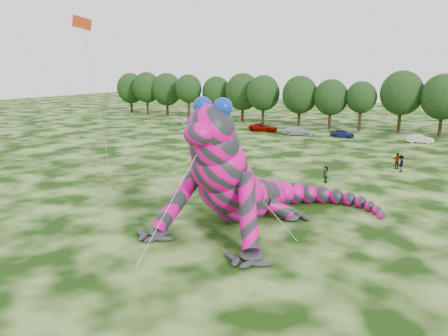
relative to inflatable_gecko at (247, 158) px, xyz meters
name	(u,v)px	position (x,y,z in m)	size (l,w,h in m)	color
ground	(123,235)	(-5.72, -7.17, -4.72)	(240.00, 240.00, 0.00)	#16330A
inflatable_gecko	(247,158)	(0.00, 0.00, 0.00)	(15.91, 18.89, 9.45)	#D30378
flying_kite	(85,37)	(-12.48, -3.30, 8.73)	(3.20, 5.04, 15.47)	#D4431A
tree_0	(131,93)	(-60.28, 52.07, 0.03)	(6.91, 6.22, 9.51)	black
tree_1	(147,93)	(-54.08, 50.89, 0.18)	(6.74, 6.07, 9.81)	black
tree_2	(167,94)	(-48.74, 51.60, 0.10)	(7.04, 6.34, 9.64)	black
tree_3	(189,96)	(-41.44, 49.90, 0.00)	(5.81, 5.23, 9.44)	black
tree_4	(216,98)	(-35.36, 51.55, -0.20)	(6.22, 5.60, 9.06)	black
tree_5	(243,97)	(-28.85, 51.27, 0.17)	(7.16, 6.44, 9.80)	black
tree_6	(263,100)	(-23.28, 49.52, 0.02)	(6.52, 5.86, 9.49)	black
tree_7	(300,101)	(-15.80, 49.64, 0.01)	(6.68, 6.01, 9.48)	black
tree_8	(331,104)	(-9.94, 49.82, -0.25)	(6.14, 5.53, 8.94)	black
tree_9	(361,106)	(-4.66, 50.18, -0.38)	(5.27, 4.74, 8.68)	black
tree_10	(401,102)	(1.67, 51.41, 0.53)	(7.09, 6.38, 10.50)	black
tree_11	(442,105)	(8.06, 51.03, 0.31)	(7.01, 6.31, 10.07)	black
car_0	(184,120)	(-37.04, 42.02, -4.10)	(1.47, 3.65, 1.24)	silver
car_1	(218,124)	(-28.12, 40.82, -4.10)	(1.32, 3.79, 1.25)	black
car_2	(264,127)	(-18.88, 41.00, -4.02)	(2.35, 5.09, 1.41)	#860500
car_3	(298,131)	(-11.98, 39.90, -3.97)	(2.10, 5.17, 1.50)	#A3A9AD
car_4	(342,133)	(-5.13, 41.66, -4.08)	(1.51, 3.75, 1.28)	navy
car_5	(420,139)	(6.32, 42.62, -4.10)	(1.32, 3.79, 1.25)	beige
spectator_1	(230,160)	(-9.67, 14.01, -3.89)	(0.81, 0.63, 1.66)	gray
spectator_2	(401,164)	(7.18, 21.81, -3.79)	(1.20, 0.69, 1.87)	gray
spectator_3	(397,161)	(6.55, 23.27, -3.83)	(1.04, 0.43, 1.78)	gray
spectator_5	(326,174)	(1.66, 13.37, -3.90)	(1.52, 0.48, 1.64)	gray
spectator_0	(230,154)	(-11.48, 17.01, -3.83)	(0.65, 0.43, 1.78)	gray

